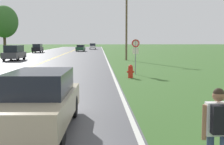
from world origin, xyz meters
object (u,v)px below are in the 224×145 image
at_px(car_champagne_sedan_nearest, 39,100).
at_px(car_black_suv_mid_near, 38,48).
at_px(car_dark_grey_van_approaching, 14,53).
at_px(tree_mid_treeline, 4,22).
at_px(fire_hydrant, 131,71).
at_px(car_dark_green_sedan_mid_far, 81,48).
at_px(car_white_suv_receding, 93,46).
at_px(hitchhiker_person, 218,124).
at_px(traffic_sign, 136,48).

relative_size(car_champagne_sedan_nearest, car_black_suv_mid_near, 1.00).
bearing_deg(car_dark_grey_van_approaching, tree_mid_treeline, 21.02).
distance_m(fire_hydrant, car_black_suv_mid_near, 46.23).
bearing_deg(car_black_suv_mid_near, tree_mid_treeline, 92.99).
xyz_separation_m(car_dark_green_sedan_mid_far, car_white_suv_receding, (2.41, 16.32, 0.14)).
relative_size(car_dark_grey_van_approaching, car_black_suv_mid_near, 0.93).
distance_m(car_champagne_sedan_nearest, car_black_suv_mid_near, 56.80).
bearing_deg(car_dark_green_sedan_mid_far, tree_mid_treeline, -59.83).
height_order(car_dark_grey_van_approaching, car_white_suv_receding, car_dark_grey_van_approaching).
bearing_deg(car_champagne_sedan_nearest, tree_mid_treeline, -160.85).
bearing_deg(car_dark_grey_van_approaching, car_champagne_sedan_nearest, -161.67).
bearing_deg(car_white_suv_receding, car_dark_grey_van_approaching, -12.02).
relative_size(hitchhiker_person, car_dark_grey_van_approaching, 0.37).
xyz_separation_m(hitchhiker_person, tree_mid_treeline, (-21.02, 58.46, 5.19)).
distance_m(tree_mid_treeline, car_dark_green_sedan_mid_far, 17.49).
bearing_deg(car_dark_grey_van_approaching, traffic_sign, -139.28).
bearing_deg(traffic_sign, car_dark_grey_van_approaching, 128.56).
bearing_deg(traffic_sign, fire_hydrant, -105.30).
relative_size(tree_mid_treeline, car_black_suv_mid_near, 1.99).
bearing_deg(fire_hydrant, car_black_suv_mid_near, 108.40).
relative_size(fire_hydrant, tree_mid_treeline, 0.09).
bearing_deg(hitchhiker_person, tree_mid_treeline, 20.00).
height_order(tree_mid_treeline, car_black_suv_mid_near, tree_mid_treeline).
height_order(hitchhiker_person, fire_hydrant, hitchhiker_person).
bearing_deg(fire_hydrant, tree_mid_treeline, 115.89).
bearing_deg(car_black_suv_mid_near, car_white_suv_receding, -26.73).
relative_size(fire_hydrant, car_dark_grey_van_approaching, 0.20).
distance_m(traffic_sign, tree_mid_treeline, 46.71).
distance_m(fire_hydrant, car_dark_green_sedan_mid_far, 51.33).
bearing_deg(car_dark_grey_van_approaching, hitchhiker_person, -157.39).
xyz_separation_m(tree_mid_treeline, car_champagne_sedan_nearest, (17.27, -55.19, -5.36)).
height_order(hitchhiker_person, car_white_suv_receding, car_white_suv_receding).
bearing_deg(car_champagne_sedan_nearest, car_dark_green_sedan_mid_far, -175.94).
bearing_deg(hitchhiker_person, car_black_suv_mid_near, 14.11).
relative_size(car_black_suv_mid_near, car_white_suv_receding, 0.97).
height_order(fire_hydrant, car_white_suv_receding, car_white_suv_receding).
xyz_separation_m(hitchhiker_person, car_dark_grey_van_approaching, (-12.58, 33.75, -0.03)).
relative_size(hitchhiker_person, traffic_sign, 0.64).
relative_size(fire_hydrant, traffic_sign, 0.34).
xyz_separation_m(fire_hydrant, car_dark_grey_van_approaching, (-12.57, 18.58, 0.53)).
height_order(hitchhiker_person, tree_mid_treeline, tree_mid_treeline).
xyz_separation_m(hitchhiker_person, fire_hydrant, (-0.01, 15.17, -0.56)).
distance_m(fire_hydrant, tree_mid_treeline, 48.46).
bearing_deg(hitchhiker_person, fire_hydrant, 0.26).
bearing_deg(car_white_suv_receding, car_black_suv_mid_near, -26.52).
relative_size(hitchhiker_person, car_black_suv_mid_near, 0.35).
bearing_deg(car_dark_green_sedan_mid_far, traffic_sign, 10.72).
relative_size(car_black_suv_mid_near, car_dark_green_sedan_mid_far, 0.97).
distance_m(car_dark_grey_van_approaching, car_white_suv_receding, 49.46).
bearing_deg(car_white_suv_receding, car_dark_green_sedan_mid_far, -10.25).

